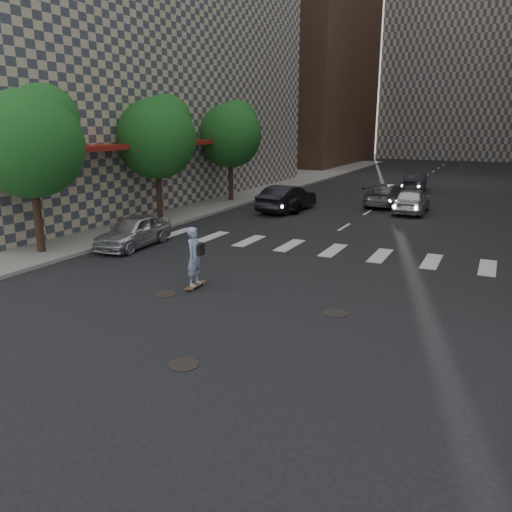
{
  "coord_description": "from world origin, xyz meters",
  "views": [
    {
      "loc": [
        7.13,
        -10.88,
        5.2
      ],
      "look_at": [
        0.63,
        2.31,
        1.3
      ],
      "focal_mm": 35.0,
      "sensor_mm": 36.0,
      "label": 1
    }
  ],
  "objects": [
    {
      "name": "traffic_car_a",
      "position": [
        -4.56,
        17.18,
        0.8
      ],
      "size": [
        2.2,
        4.99,
        1.59
      ],
      "primitive_type": "imported",
      "rotation": [
        0.0,
        0.0,
        3.03
      ],
      "color": "black",
      "rests_on": "ground"
    },
    {
      "name": "traffic_car_c",
      "position": [
        -4.78,
        18.0,
        0.66
      ],
      "size": [
        2.75,
        5.0,
        1.33
      ],
      "primitive_type": "imported",
      "rotation": [
        0.0,
        0.0,
        3.26
      ],
      "color": "black",
      "rests_on": "ground"
    },
    {
      "name": "manhole_a",
      "position": [
        1.2,
        -2.5,
        0.01
      ],
      "size": [
        0.7,
        0.7,
        0.02
      ],
      "primitive_type": "cylinder",
      "color": "black",
      "rests_on": "ground"
    },
    {
      "name": "silver_sedan",
      "position": [
        -7.0,
        5.78,
        0.69
      ],
      "size": [
        1.89,
        4.17,
        1.39
      ],
      "primitive_type": "imported",
      "rotation": [
        0.0,
        0.0,
        0.06
      ],
      "color": "silver",
      "rests_on": "ground"
    },
    {
      "name": "tower_left",
      "position": [
        -20.0,
        55.0,
        20.0
      ],
      "size": [
        18.0,
        24.0,
        40.0
      ],
      "primitive_type": "cube",
      "color": "brown",
      "rests_on": "ground"
    },
    {
      "name": "traffic_car_e",
      "position": [
        0.94,
        30.37,
        0.75
      ],
      "size": [
        2.02,
        4.69,
        1.5
      ],
      "primitive_type": "imported",
      "rotation": [
        0.0,
        0.0,
        3.24
      ],
      "color": "black",
      "rests_on": "ground"
    },
    {
      "name": "tree_a",
      "position": [
        -9.45,
        3.14,
        4.65
      ],
      "size": [
        4.2,
        4.2,
        6.6
      ],
      "color": "#382619",
      "rests_on": "sidewalk_left"
    },
    {
      "name": "manhole_b",
      "position": [
        -2.0,
        1.2,
        0.01
      ],
      "size": [
        0.7,
        0.7,
        0.02
      ],
      "primitive_type": "cylinder",
      "color": "black",
      "rests_on": "ground"
    },
    {
      "name": "traffic_car_d",
      "position": [
        2.37,
        20.0,
        0.76
      ],
      "size": [
        1.9,
        4.52,
        1.53
      ],
      "primitive_type": "imported",
      "rotation": [
        0.0,
        0.0,
        3.16
      ],
      "color": "silver",
      "rests_on": "ground"
    },
    {
      "name": "ground",
      "position": [
        0.0,
        0.0,
        0.0
      ],
      "size": [
        160.0,
        160.0,
        0.0
      ],
      "primitive_type": "plane",
      "color": "black",
      "rests_on": "ground"
    },
    {
      "name": "tree_b",
      "position": [
        -9.45,
        11.14,
        4.65
      ],
      "size": [
        4.2,
        4.2,
        6.6
      ],
      "color": "#382619",
      "rests_on": "sidewalk_left"
    },
    {
      "name": "building_left",
      "position": [
        -18.49,
        18.48,
        12.48
      ],
      "size": [
        16.4,
        33.0,
        25.0
      ],
      "color": "tan",
      "rests_on": "ground"
    },
    {
      "name": "manhole_c",
      "position": [
        3.3,
        2.0,
        0.01
      ],
      "size": [
        0.7,
        0.7,
        0.02
      ],
      "primitive_type": "cylinder",
      "color": "black",
      "rests_on": "ground"
    },
    {
      "name": "traffic_car_b",
      "position": [
        0.5,
        22.0,
        0.72
      ],
      "size": [
        2.51,
        5.16,
        1.45
      ],
      "primitive_type": "imported",
      "rotation": [
        0.0,
        0.0,
        3.04
      ],
      "color": "#54575C",
      "rests_on": "ground"
    },
    {
      "name": "skateboarder",
      "position": [
        -1.5,
        2.18,
        1.06
      ],
      "size": [
        0.51,
        1.03,
        2.03
      ],
      "rotation": [
        0.0,
        0.0,
        0.04
      ],
      "color": "brown",
      "rests_on": "ground"
    },
    {
      "name": "sidewalk_left",
      "position": [
        -14.5,
        20.0,
        0.07
      ],
      "size": [
        13.0,
        80.0,
        0.15
      ],
      "primitive_type": "cube",
      "color": "gray",
      "rests_on": "ground"
    },
    {
      "name": "tree_c",
      "position": [
        -9.45,
        19.14,
        4.65
      ],
      "size": [
        4.2,
        4.2,
        6.6
      ],
      "color": "#382619",
      "rests_on": "sidewalk_left"
    }
  ]
}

